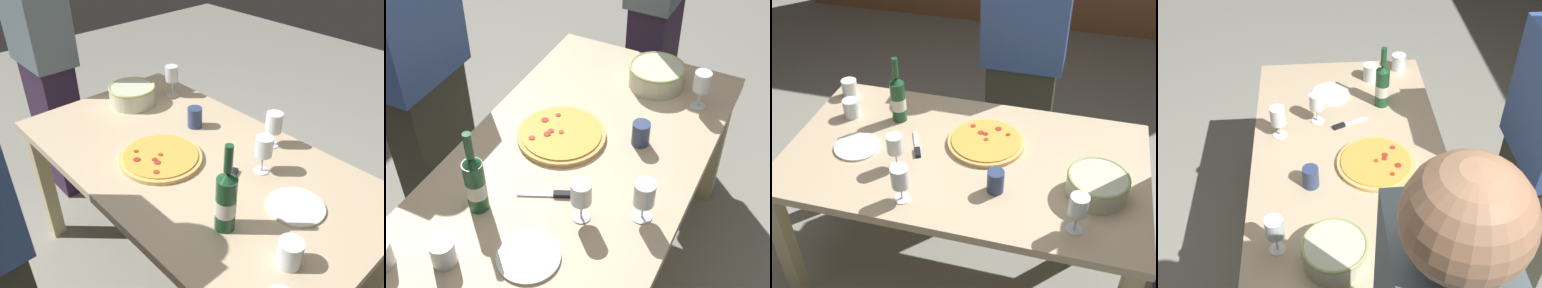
% 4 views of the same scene
% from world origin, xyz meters
% --- Properties ---
extents(ground_plane, '(8.00, 8.00, 0.00)m').
position_xyz_m(ground_plane, '(0.00, 0.00, 0.00)').
color(ground_plane, gray).
extents(dining_table, '(1.60, 0.90, 0.75)m').
position_xyz_m(dining_table, '(0.00, 0.00, 0.66)').
color(dining_table, '#C9B18D').
rests_on(dining_table, ground).
extents(pizza, '(0.35, 0.35, 0.03)m').
position_xyz_m(pizza, '(0.07, 0.11, 0.76)').
color(pizza, '#E4B362').
rests_on(pizza, dining_table).
extents(serving_bowl, '(0.25, 0.25, 0.10)m').
position_xyz_m(serving_bowl, '(0.58, -0.10, 0.80)').
color(serving_bowl, beige).
rests_on(serving_bowl, dining_table).
extents(wine_bottle, '(0.07, 0.07, 0.33)m').
position_xyz_m(wine_bottle, '(-0.38, 0.19, 0.87)').
color(wine_bottle, '#1D4B2A').
rests_on(wine_bottle, dining_table).
extents(wine_glass_near_pizza, '(0.07, 0.07, 0.16)m').
position_xyz_m(wine_glass_near_pizza, '(-0.26, -0.14, 0.86)').
color(wine_glass_near_pizza, white).
rests_on(wine_glass_near_pizza, dining_table).
extents(wine_glass_by_bottle, '(0.07, 0.07, 0.16)m').
position_xyz_m(wine_glass_by_bottle, '(-0.17, -0.33, 0.86)').
color(wine_glass_by_bottle, white).
rests_on(wine_glass_by_bottle, dining_table).
extents(wine_glass_far_left, '(0.07, 0.07, 0.17)m').
position_xyz_m(wine_glass_far_left, '(0.51, -0.32, 0.87)').
color(wine_glass_far_left, white).
rests_on(wine_glass_far_left, dining_table).
extents(cup_amber, '(0.08, 0.08, 0.09)m').
position_xyz_m(cup_amber, '(-0.61, 0.16, 0.80)').
color(cup_amber, white).
rests_on(cup_amber, dining_table).
extents(cup_ceramic, '(0.07, 0.07, 0.10)m').
position_xyz_m(cup_ceramic, '(0.18, -0.18, 0.80)').
color(cup_ceramic, navy).
rests_on(cup_ceramic, dining_table).
extents(cup_spare, '(0.08, 0.08, 0.09)m').
position_xyz_m(cup_spare, '(-0.71, 0.33, 0.80)').
color(cup_spare, white).
rests_on(cup_spare, dining_table).
extents(side_plate, '(0.21, 0.21, 0.01)m').
position_xyz_m(side_plate, '(-0.49, -0.07, 0.76)').
color(side_plate, white).
rests_on(side_plate, dining_table).
extents(pizza_knife, '(0.10, 0.18, 0.02)m').
position_xyz_m(pizza_knife, '(-0.22, -0.00, 0.76)').
color(pizza_knife, silver).
rests_on(pizza_knife, dining_table).
extents(person_guest_left, '(0.45, 0.24, 1.60)m').
position_xyz_m(person_guest_left, '(0.12, 0.85, 0.80)').
color(person_guest_left, '#35352A').
rests_on(person_guest_left, ground).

